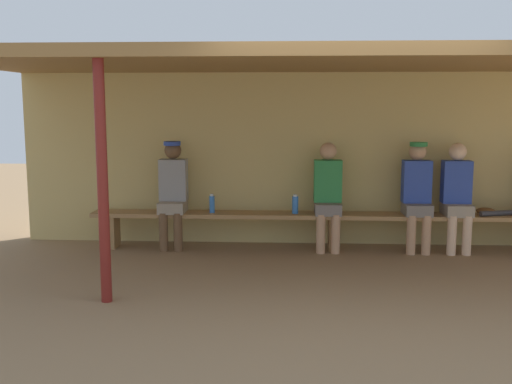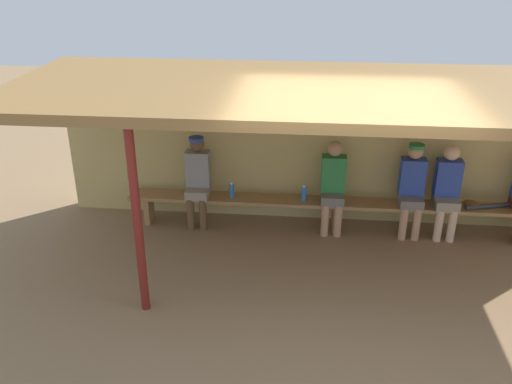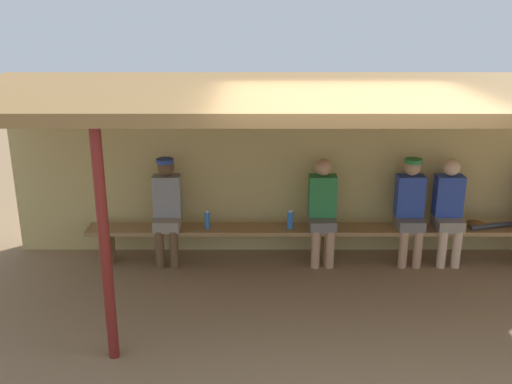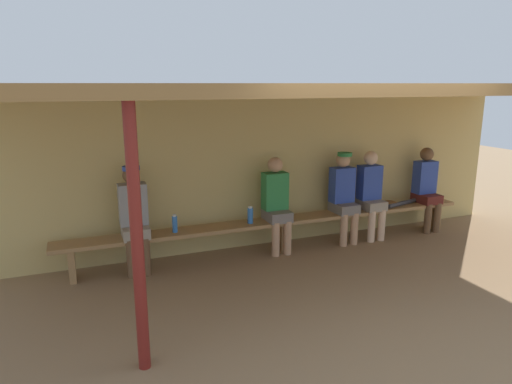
# 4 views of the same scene
# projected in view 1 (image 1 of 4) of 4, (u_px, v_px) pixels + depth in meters

# --- Properties ---
(ground_plane) EXTENTS (24.00, 24.00, 0.00)m
(ground_plane) POSITION_uv_depth(u_px,v_px,m) (342.00, 287.00, 5.96)
(ground_plane) COLOR #8C6D4C
(back_wall) EXTENTS (8.00, 0.20, 2.20)m
(back_wall) POSITION_uv_depth(u_px,v_px,m) (331.00, 159.00, 7.77)
(back_wall) COLOR tan
(back_wall) RESTS_ON ground
(dugout_roof) EXTENTS (8.00, 2.80, 0.12)m
(dugout_roof) POSITION_uv_depth(u_px,v_px,m) (341.00, 60.00, 6.32)
(dugout_roof) COLOR olive
(dugout_roof) RESTS_ON back_wall
(support_post) EXTENTS (0.10, 0.10, 2.20)m
(support_post) POSITION_uv_depth(u_px,v_px,m) (103.00, 183.00, 5.37)
(support_post) COLOR maroon
(support_post) RESTS_ON ground
(bench) EXTENTS (6.00, 0.36, 0.46)m
(bench) POSITION_uv_depth(u_px,v_px,m) (332.00, 219.00, 7.43)
(bench) COLOR #9E7547
(bench) RESTS_ON ground
(player_middle) EXTENTS (0.34, 0.42, 1.34)m
(player_middle) POSITION_uv_depth(u_px,v_px,m) (417.00, 191.00, 7.33)
(player_middle) COLOR slate
(player_middle) RESTS_ON ground
(player_in_white) EXTENTS (0.34, 0.42, 1.34)m
(player_in_white) POSITION_uv_depth(u_px,v_px,m) (457.00, 193.00, 7.31)
(player_in_white) COLOR gray
(player_in_white) RESTS_ON ground
(player_rightmost) EXTENTS (0.34, 0.42, 1.34)m
(player_rightmost) POSITION_uv_depth(u_px,v_px,m) (173.00, 189.00, 7.49)
(player_rightmost) COLOR gray
(player_rightmost) RESTS_ON ground
(player_with_sunglasses) EXTENTS (0.34, 0.42, 1.34)m
(player_with_sunglasses) POSITION_uv_depth(u_px,v_px,m) (328.00, 192.00, 7.39)
(player_with_sunglasses) COLOR slate
(player_with_sunglasses) RESTS_ON ground
(water_bottle_blue) EXTENTS (0.08, 0.08, 0.24)m
(water_bottle_blue) POSITION_uv_depth(u_px,v_px,m) (295.00, 204.00, 7.41)
(water_bottle_blue) COLOR blue
(water_bottle_blue) RESTS_ON bench
(water_bottle_clear) EXTENTS (0.07, 0.07, 0.24)m
(water_bottle_clear) POSITION_uv_depth(u_px,v_px,m) (212.00, 204.00, 7.46)
(water_bottle_clear) COLOR blue
(water_bottle_clear) RESTS_ON bench
(baseball_glove_dark_brown) EXTENTS (0.29, 0.27, 0.09)m
(baseball_glove_dark_brown) POSITION_uv_depth(u_px,v_px,m) (486.00, 211.00, 7.32)
(baseball_glove_dark_brown) COLOR brown
(baseball_glove_dark_brown) RESTS_ON bench
(baseball_bat) EXTENTS (0.82, 0.28, 0.07)m
(baseball_bat) POSITION_uv_depth(u_px,v_px,m) (511.00, 213.00, 7.30)
(baseball_bat) COLOR #333338
(baseball_bat) RESTS_ON bench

